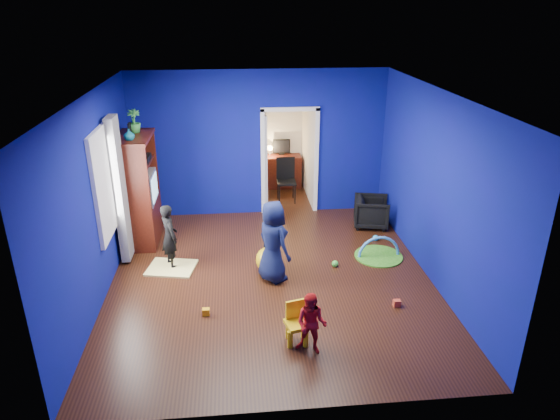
{
  "coord_description": "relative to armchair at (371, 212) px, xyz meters",
  "views": [
    {
      "loc": [
        -0.53,
        -6.84,
        4.06
      ],
      "look_at": [
        0.18,
        0.4,
        1.01
      ],
      "focal_mm": 32.0,
      "sensor_mm": 36.0,
      "label": 1
    }
  ],
  "objects": [
    {
      "name": "curtain",
      "position": [
        -4.47,
        -0.94,
        0.95
      ],
      "size": [
        0.14,
        0.42,
        2.4
      ],
      "primitive_type": "cube",
      "color": "slate",
      "rests_on": "floor"
    },
    {
      "name": "wall_back",
      "position": [
        -2.1,
        0.91,
        1.15
      ],
      "size": [
        5.0,
        0.02,
        2.9
      ],
      "primitive_type": "cube",
      "color": "navy",
      "rests_on": "floor"
    },
    {
      "name": "toddler_red",
      "position": [
        -1.75,
        -3.64,
        0.11
      ],
      "size": [
        0.49,
        0.45,
        0.82
      ],
      "primitive_type": "imported",
      "rotation": [
        0.0,
        0.0,
        -0.43
      ],
      "color": "red",
      "rests_on": "floor"
    },
    {
      "name": "child_navy",
      "position": [
        -2.07,
        -1.83,
        0.36
      ],
      "size": [
        0.7,
        0.77,
        1.31
      ],
      "primitive_type": "imported",
      "rotation": [
        0.0,
        0.0,
        2.15
      ],
      "color": "#0E1036",
      "rests_on": "floor"
    },
    {
      "name": "toy_2",
      "position": [
        -3.09,
        -2.72,
        -0.25
      ],
      "size": [
        0.1,
        0.08,
        0.1
      ],
      "primitive_type": "cube",
      "color": "#FFA60D",
      "rests_on": "floor"
    },
    {
      "name": "window_left",
      "position": [
        -4.58,
        -1.49,
        1.25
      ],
      "size": [
        0.03,
        0.95,
        1.55
      ],
      "primitive_type": "cube",
      "color": "white",
      "rests_on": "wall_left"
    },
    {
      "name": "floor",
      "position": [
        -2.1,
        -1.84,
        -0.3
      ],
      "size": [
        5.0,
        5.5,
        0.01
      ],
      "primitive_type": "cube",
      "color": "black",
      "rests_on": "ground"
    },
    {
      "name": "doorway",
      "position": [
        -1.5,
        0.91,
        0.75
      ],
      "size": [
        1.16,
        0.1,
        2.1
      ],
      "primitive_type": "cube",
      "color": "white",
      "rests_on": "floor"
    },
    {
      "name": "hopper_ball",
      "position": [
        -2.12,
        -1.58,
        -0.09
      ],
      "size": [
        0.42,
        0.42,
        0.42
      ],
      "primitive_type": "sphere",
      "color": "yellow",
      "rests_on": "floor"
    },
    {
      "name": "alcove",
      "position": [
        -1.5,
        1.78,
        0.95
      ],
      "size": [
        1.0,
        1.75,
        2.5
      ],
      "primitive_type": null,
      "color": "silver",
      "rests_on": "floor"
    },
    {
      "name": "play_mat",
      "position": [
        -0.2,
        -1.27,
        -0.28
      ],
      "size": [
        0.82,
        0.82,
        0.02
      ],
      "primitive_type": "cylinder",
      "color": "#439020",
      "rests_on": "floor"
    },
    {
      "name": "wall_front",
      "position": [
        -2.1,
        -4.59,
        1.15
      ],
      "size": [
        5.0,
        0.02,
        2.9
      ],
      "primitive_type": "cube",
      "color": "navy",
      "rests_on": "floor"
    },
    {
      "name": "desk_lamp",
      "position": [
        -1.78,
        2.48,
        0.63
      ],
      "size": [
        0.14,
        0.14,
        0.14
      ],
      "primitive_type": "sphere",
      "color": "#FFD88C",
      "rests_on": "study_desk"
    },
    {
      "name": "crt_tv",
      "position": [
        -4.27,
        -0.2,
        0.72
      ],
      "size": [
        0.46,
        0.7,
        0.54
      ],
      "primitive_type": "cube",
      "color": "silver",
      "rests_on": "tv_armoire"
    },
    {
      "name": "child_black",
      "position": [
        -3.71,
        -1.24,
        0.25
      ],
      "size": [
        0.41,
        0.47,
        1.09
      ],
      "primitive_type": "imported",
      "rotation": [
        0.0,
        0.0,
        2.05
      ],
      "color": "black",
      "rests_on": "floor"
    },
    {
      "name": "toy_arch",
      "position": [
        -0.2,
        -1.27,
        -0.28
      ],
      "size": [
        0.74,
        0.08,
        0.74
      ],
      "primitive_type": "torus",
      "rotation": [
        1.57,
        0.0,
        0.04
      ],
      "color": "#3F8CD8",
      "rests_on": "floor"
    },
    {
      "name": "study_desk",
      "position": [
        -1.5,
        2.42,
        0.08
      ],
      "size": [
        0.88,
        0.44,
        0.75
      ],
      "primitive_type": "cube",
      "color": "#3D140A",
      "rests_on": "floor"
    },
    {
      "name": "kid_chair",
      "position": [
        -1.9,
        -3.44,
        -0.05
      ],
      "size": [
        0.34,
        0.34,
        0.5
      ],
      "primitive_type": "cube",
      "rotation": [
        0.0,
        0.0,
        0.25
      ],
      "color": "yellow",
      "rests_on": "floor"
    },
    {
      "name": "desk_monitor",
      "position": [
        -1.5,
        2.54,
        0.65
      ],
      "size": [
        0.4,
        0.05,
        0.32
      ],
      "primitive_type": "cube",
      "color": "black",
      "rests_on": "study_desk"
    },
    {
      "name": "potted_plant",
      "position": [
        -4.31,
        0.02,
        1.87
      ],
      "size": [
        0.28,
        0.28,
        0.4
      ],
      "primitive_type": "imported",
      "rotation": [
        0.0,
        0.0,
        0.27
      ],
      "color": "green",
      "rests_on": "tv_armoire"
    },
    {
      "name": "yellow_blanket",
      "position": [
        -3.71,
        -1.34,
        -0.28
      ],
      "size": [
        0.85,
        0.74,
        0.03
      ],
      "primitive_type": "cube",
      "rotation": [
        0.0,
        0.0,
        -0.2
      ],
      "color": "#F2E07A",
      "rests_on": "floor"
    },
    {
      "name": "toy_3",
      "position": [
        -1.01,
        -1.54,
        -0.24
      ],
      "size": [
        0.11,
        0.11,
        0.11
      ],
      "primitive_type": "sphere",
      "color": "green",
      "rests_on": "floor"
    },
    {
      "name": "tv_armoire",
      "position": [
        -4.31,
        -0.2,
        0.68
      ],
      "size": [
        0.58,
        1.14,
        1.96
      ],
      "primitive_type": "cube",
      "color": "#371209",
      "rests_on": "floor"
    },
    {
      "name": "wall_right",
      "position": [
        0.4,
        -1.84,
        1.15
      ],
      "size": [
        0.02,
        5.5,
        2.9
      ],
      "primitive_type": "cube",
      "color": "navy",
      "rests_on": "floor"
    },
    {
      "name": "armchair",
      "position": [
        0.0,
        0.0,
        0.0
      ],
      "size": [
        0.77,
        0.75,
        0.59
      ],
      "primitive_type": "imported",
      "rotation": [
        0.0,
        0.0,
        1.36
      ],
      "color": "black",
      "rests_on": "floor"
    },
    {
      "name": "toy_1",
      "position": [
        -0.08,
        -0.64,
        -0.24
      ],
      "size": [
        0.11,
        0.11,
        0.11
      ],
      "primitive_type": "sphere",
      "color": "#29AFEB",
      "rests_on": "floor"
    },
    {
      "name": "toy_0",
      "position": [
        -0.36,
        -2.77,
        -0.25
      ],
      "size": [
        0.1,
        0.08,
        0.1
      ],
      "primitive_type": "cube",
      "color": "red",
      "rests_on": "floor"
    },
    {
      "name": "folding_chair",
      "position": [
        -1.5,
        1.46,
        0.16
      ],
      "size": [
        0.4,
        0.4,
        0.92
      ],
      "primitive_type": "cube",
      "color": "black",
      "rests_on": "floor"
    },
    {
      "name": "ceiling",
      "position": [
        -2.1,
        -1.84,
        2.6
      ],
      "size": [
        5.0,
        5.5,
        0.01
      ],
      "primitive_type": "cube",
      "color": "white",
      "rests_on": "wall_back"
    },
    {
      "name": "wall_left",
      "position": [
        -4.6,
        -1.84,
        1.15
      ],
      "size": [
        0.02,
        5.5,
        2.9
      ],
      "primitive_type": "cube",
      "color": "navy",
      "rests_on": "floor"
    },
    {
      "name": "book_shelf",
      "position": [
        -1.5,
        2.53,
        1.72
      ],
      "size": [
        0.88,
        0.24,
        0.04
      ],
      "primitive_type": "cube",
      "color": "white",
      "rests_on": "study_desk"
    },
    {
      "name": "vase",
      "position": [
        -4.31,
        -0.5,
        1.76
      ],
      "size": [
        0.19,
        0.19,
        0.19
      ],
      "primitive_type": "imported",
      "rotation": [
        0.0,
        0.0,
        -0.05
      ],
      "color": "#0C5360",
      "rests_on": "tv_armoire"
    }
  ]
}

